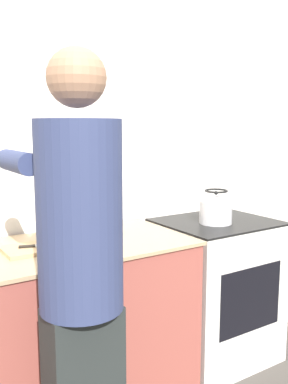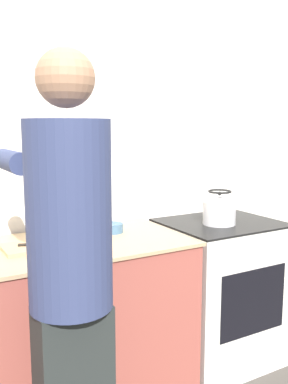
# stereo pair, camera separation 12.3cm
# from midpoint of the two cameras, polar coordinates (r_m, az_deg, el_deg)

# --- Properties ---
(wall_back) EXTENTS (8.00, 0.05, 2.60)m
(wall_back) POSITION_cam_midpoint_polar(r_m,az_deg,el_deg) (2.57, -8.85, 4.42)
(wall_back) COLOR white
(wall_back) RESTS_ON ground_plane
(counter) EXTENTS (1.67, 0.68, 0.90)m
(counter) POSITION_cam_midpoint_polar(r_m,az_deg,el_deg) (2.32, -13.33, -18.12)
(counter) COLOR #9E4C42
(counter) RESTS_ON ground_plane
(oven) EXTENTS (0.69, 0.60, 0.90)m
(oven) POSITION_cam_midpoint_polar(r_m,az_deg,el_deg) (2.84, 11.28, -12.86)
(oven) COLOR silver
(oven) RESTS_ON ground_plane
(person) EXTENTS (0.35, 0.59, 1.76)m
(person) POSITION_cam_midpoint_polar(r_m,az_deg,el_deg) (1.62, -7.72, -10.30)
(person) COLOR #262B2A
(person) RESTS_ON ground_plane
(cutting_board) EXTENTS (0.34, 0.21, 0.02)m
(cutting_board) POSITION_cam_midpoint_polar(r_m,az_deg,el_deg) (2.17, -12.33, -7.06)
(cutting_board) COLOR tan
(cutting_board) RESTS_ON counter
(knife) EXTENTS (0.21, 0.09, 0.01)m
(knife) POSITION_cam_midpoint_polar(r_m,az_deg,el_deg) (2.16, -12.34, -6.81)
(knife) COLOR silver
(knife) RESTS_ON cutting_board
(kettle) EXTENTS (0.20, 0.20, 0.21)m
(kettle) POSITION_cam_midpoint_polar(r_m,az_deg,el_deg) (2.62, 11.32, -2.38)
(kettle) COLOR silver
(kettle) RESTS_ON oven
(bowl_prep) EXTENTS (0.12, 0.12, 0.05)m
(bowl_prep) POSITION_cam_midpoint_polar(r_m,az_deg,el_deg) (2.42, -2.81, -4.82)
(bowl_prep) COLOR #426684
(bowl_prep) RESTS_ON counter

